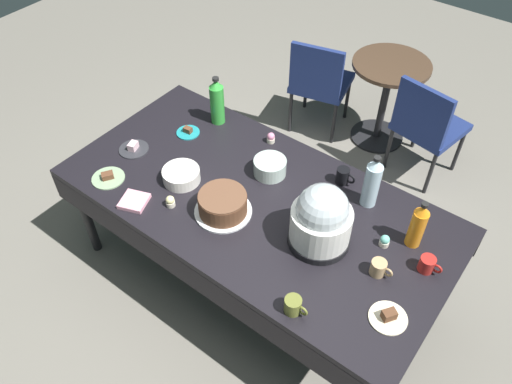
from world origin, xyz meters
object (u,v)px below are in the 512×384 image
Objects in this scene: potluck_table at (256,206)px; glass_salad_bowl at (270,167)px; ceramic_snack_bowl at (181,175)px; dessert_plate_teal at (188,132)px; dessert_plate_charcoal at (134,148)px; coffee_mug_red at (427,264)px; coffee_mug_tan at (379,268)px; cupcake_lemon at (271,138)px; dessert_plate_cream at (388,317)px; cupcake_berry at (385,241)px; slow_cooker at (321,219)px; soda_bottle_water at (372,182)px; coffee_mug_olive at (293,306)px; round_cafe_table at (387,88)px; soda_bottle_lime_soda at (217,102)px; cupcake_cocoa at (170,201)px; maroon_chair_right at (427,124)px; soda_bottle_orange_juice at (418,225)px; coffee_mug_black at (343,176)px; frosted_layer_cake at (223,204)px; maroon_chair_left at (319,80)px; dessert_plate_sage at (108,177)px.

glass_salad_bowl reaches higher than potluck_table.
dessert_plate_teal is at bearing 127.81° from ceramic_snack_bowl.
dessert_plate_charcoal is 1.57× the size of coffee_mug_red.
cupcake_lemon is at bearing 154.06° from coffee_mug_tan.
dessert_plate_cream is at bearing -93.63° from coffee_mug_red.
cupcake_berry is 0.23m from coffee_mug_red.
slow_cooker is 1.72× the size of ceramic_snack_bowl.
dessert_plate_cream is 0.73m from soda_bottle_water.
coffee_mug_olive is 2.33m from round_cafe_table.
dessert_plate_cream is 1.67m from soda_bottle_lime_soda.
coffee_mug_tan is at bearing 14.27° from cupcake_cocoa.
coffee_mug_tan is at bearing -17.79° from soda_bottle_lime_soda.
dessert_plate_cream is at bearing -73.14° from maroon_chair_right.
cupcake_berry is at bearing -5.70° from glass_salad_bowl.
soda_bottle_lime_soda is 2.74× the size of coffee_mug_olive.
glass_salad_bowl reaches higher than cupcake_cocoa.
cupcake_lemon is at bearing 81.25° from cupcake_cocoa.
soda_bottle_orange_juice is (1.04, -0.21, 0.10)m from cupcake_lemon.
soda_bottle_lime_soda is at bearing 169.70° from coffee_mug_red.
coffee_mug_black reaches higher than dessert_plate_teal.
soda_bottle_water is at bearing -7.40° from cupcake_lemon.
dessert_plate_charcoal is 0.55× the size of soda_bottle_lime_soda.
dessert_plate_teal is (-0.61, 0.38, -0.05)m from frosted_layer_cake.
maroon_chair_right reaches higher than round_cafe_table.
coffee_mug_tan is (0.33, 0.00, -0.13)m from slow_cooker.
dessert_plate_cream is at bearing -51.36° from coffee_mug_tan.
soda_bottle_water reaches higher than coffee_mug_tan.
maroon_chair_left reaches higher than cupcake_cocoa.
glass_salad_bowl reaches higher than dessert_plate_charcoal.
slow_cooker reaches higher than soda_bottle_water.
ceramic_snack_bowl is 1.85× the size of coffee_mug_red.
coffee_mug_red is at bearing -23.80° from coffee_mug_black.
frosted_layer_cake is 1.07m from coffee_mug_red.
cupcake_lemon is 0.56× the size of coffee_mug_olive.
soda_bottle_water is at bearing 134.30° from cupcake_berry.
coffee_mug_tan is (0.26, -0.39, -0.11)m from soda_bottle_water.
coffee_mug_olive is (-0.26, -0.69, -0.09)m from soda_bottle_orange_juice.
frosted_layer_cake is 0.40m from glass_salad_bowl.
soda_bottle_lime_soda is 1.12× the size of soda_bottle_orange_juice.
dessert_plate_teal is (-0.63, -0.02, -0.04)m from glass_salad_bowl.
cupcake_lemon reaches higher than dessert_plate_cream.
frosted_layer_cake is 0.37× the size of maroon_chair_left.
soda_bottle_orange_juice reaches higher than cupcake_berry.
maroon_chair_left is (0.24, 1.93, -0.27)m from dessert_plate_sage.
coffee_mug_black is at bearing -93.52° from maroon_chair_right.
dessert_plate_teal is (-1.12, 0.24, -0.16)m from slow_cooker.
ceramic_snack_bowl is 1.17m from cupcake_berry.
coffee_mug_black is at bearing 55.96° from frosted_layer_cake.
glass_salad_bowl is at bearing 43.81° from ceramic_snack_bowl.
soda_bottle_orange_juice is (1.59, 0.62, 0.13)m from dessert_plate_sage.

